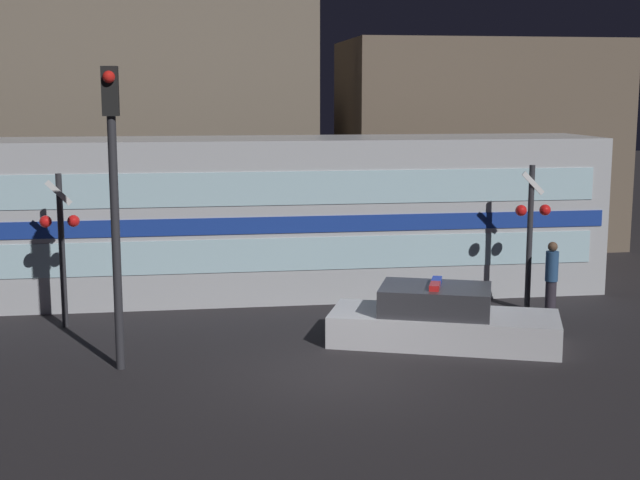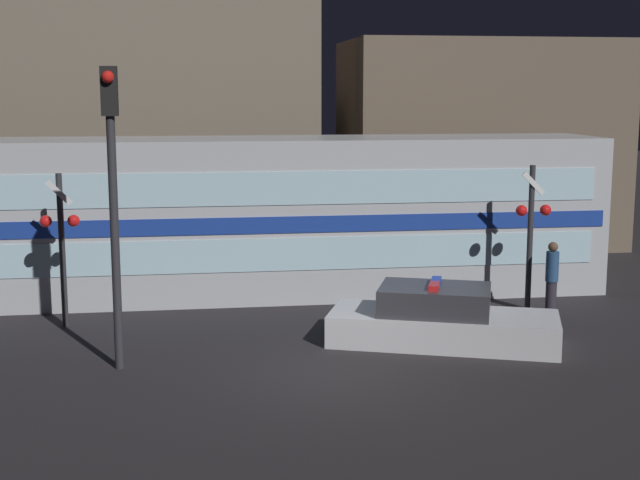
{
  "view_description": "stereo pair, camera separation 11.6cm",
  "coord_description": "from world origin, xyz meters",
  "px_view_note": "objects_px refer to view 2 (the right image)",
  "views": [
    {
      "loc": [
        -2.83,
        -15.91,
        5.26
      ],
      "look_at": [
        0.21,
        4.38,
        1.84
      ],
      "focal_mm": 50.0,
      "sensor_mm": 36.0,
      "label": 1
    },
    {
      "loc": [
        -2.71,
        -15.92,
        5.26
      ],
      "look_at": [
        0.21,
        4.38,
        1.84
      ],
      "focal_mm": 50.0,
      "sensor_mm": 36.0,
      "label": 2
    }
  ],
  "objects_px": {
    "crossing_signal_near": "(531,227)",
    "traffic_light_corner": "(113,182)",
    "train": "(220,218)",
    "police_car": "(441,321)",
    "pedestrian": "(552,278)"
  },
  "relations": [
    {
      "from": "train",
      "to": "crossing_signal_near",
      "type": "bearing_deg",
      "value": -21.21
    },
    {
      "from": "crossing_signal_near",
      "to": "pedestrian",
      "type": "bearing_deg",
      "value": -60.26
    },
    {
      "from": "crossing_signal_near",
      "to": "police_car",
      "type": "bearing_deg",
      "value": -139.47
    },
    {
      "from": "pedestrian",
      "to": "crossing_signal_near",
      "type": "relative_size",
      "value": 0.5
    },
    {
      "from": "police_car",
      "to": "crossing_signal_near",
      "type": "xyz_separation_m",
      "value": [
        2.9,
        2.48,
        1.56
      ]
    },
    {
      "from": "train",
      "to": "pedestrian",
      "type": "relative_size",
      "value": 11.16
    },
    {
      "from": "train",
      "to": "police_car",
      "type": "distance_m",
      "value": 7.1
    },
    {
      "from": "crossing_signal_near",
      "to": "traffic_light_corner",
      "type": "distance_m",
      "value": 10.14
    },
    {
      "from": "police_car",
      "to": "pedestrian",
      "type": "xyz_separation_m",
      "value": [
        3.22,
        1.91,
        0.42
      ]
    },
    {
      "from": "police_car",
      "to": "traffic_light_corner",
      "type": "bearing_deg",
      "value": -153.36
    },
    {
      "from": "crossing_signal_near",
      "to": "train",
      "type": "bearing_deg",
      "value": 158.79
    },
    {
      "from": "police_car",
      "to": "traffic_light_corner",
      "type": "relative_size",
      "value": 0.89
    },
    {
      "from": "police_car",
      "to": "pedestrian",
      "type": "bearing_deg",
      "value": 50.6
    },
    {
      "from": "train",
      "to": "police_car",
      "type": "bearing_deg",
      "value": -50.19
    },
    {
      "from": "crossing_signal_near",
      "to": "traffic_light_corner",
      "type": "xyz_separation_m",
      "value": [
        -9.48,
        -3.24,
        1.55
      ]
    }
  ]
}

